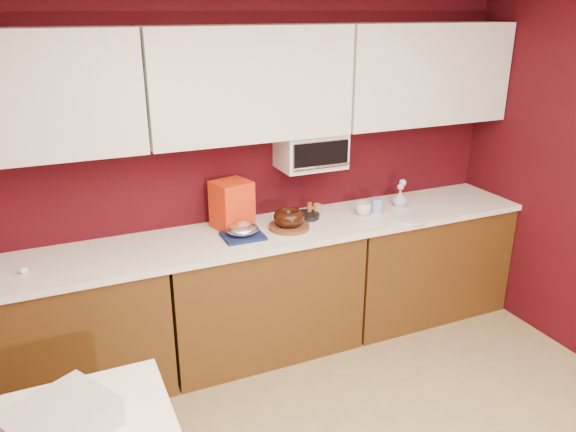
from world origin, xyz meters
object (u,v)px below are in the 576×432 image
at_px(toaster_oven, 311,150).
at_px(pandoro_box, 232,205).
at_px(coffee_mug, 363,207).
at_px(newspaper_stack, 60,421).
at_px(blue_jar, 377,205).
at_px(flower_vase, 400,197).
at_px(bundt_cake, 289,217).
at_px(foil_ham_nest, 243,229).

xyz_separation_m(toaster_oven, pandoro_box, (-0.59, -0.01, -0.31)).
bearing_deg(coffee_mug, newspaper_stack, -148.46).
xyz_separation_m(toaster_oven, blue_jar, (0.47, -0.16, -0.42)).
bearing_deg(flower_vase, bundt_cake, -174.63).
bearing_deg(flower_vase, newspaper_stack, -151.19).
xyz_separation_m(pandoro_box, newspaper_stack, (-1.19, -1.45, -0.25)).
relative_size(foil_ham_nest, pandoro_box, 0.65).
distance_m(blue_jar, flower_vase, 0.24).
bearing_deg(bundt_cake, flower_vase, 5.37).
height_order(bundt_cake, blue_jar, bundt_cake).
bearing_deg(bundt_cake, foil_ham_nest, -176.32).
xyz_separation_m(toaster_oven, bundt_cake, (-0.25, -0.19, -0.40)).
relative_size(foil_ham_nest, flower_vase, 1.59).
bearing_deg(foil_ham_nest, coffee_mug, 3.21).
height_order(toaster_oven, flower_vase, toaster_oven).
height_order(toaster_oven, blue_jar, toaster_oven).
bearing_deg(foil_ham_nest, blue_jar, 3.23).
bearing_deg(coffee_mug, foil_ham_nest, -176.79).
bearing_deg(newspaper_stack, coffee_mug, 31.54).
xyz_separation_m(bundt_cake, flower_vase, (0.95, 0.09, -0.01)).
xyz_separation_m(toaster_oven, coffee_mug, (0.35, -0.16, -0.42)).
distance_m(bundt_cake, pandoro_box, 0.39).
bearing_deg(flower_vase, blue_jar, -167.57).
distance_m(pandoro_box, newspaper_stack, 1.89).
xyz_separation_m(blue_jar, newspaper_stack, (-2.24, -1.31, -0.14)).
bearing_deg(flower_vase, coffee_mug, -170.57).
bearing_deg(toaster_oven, flower_vase, -8.42).
xyz_separation_m(foil_ham_nest, blue_jar, (1.05, 0.06, -0.00)).
xyz_separation_m(bundt_cake, newspaper_stack, (-1.53, -1.27, -0.17)).
bearing_deg(pandoro_box, flower_vase, -18.74).
height_order(coffee_mug, blue_jar, coffee_mug).
xyz_separation_m(toaster_oven, flower_vase, (0.70, -0.10, -0.41)).
distance_m(pandoro_box, blue_jar, 1.07).
relative_size(pandoro_box, coffee_mug, 2.96).
distance_m(toaster_oven, coffee_mug, 0.57).
distance_m(coffee_mug, blue_jar, 0.12).
distance_m(flower_vase, newspaper_stack, 2.83).
distance_m(pandoro_box, flower_vase, 1.29).
distance_m(bundt_cake, flower_vase, 0.95).
xyz_separation_m(pandoro_box, blue_jar, (1.05, -0.14, -0.11)).
xyz_separation_m(coffee_mug, blue_jar, (0.12, 0.01, -0.00)).
relative_size(toaster_oven, pandoro_box, 1.40).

